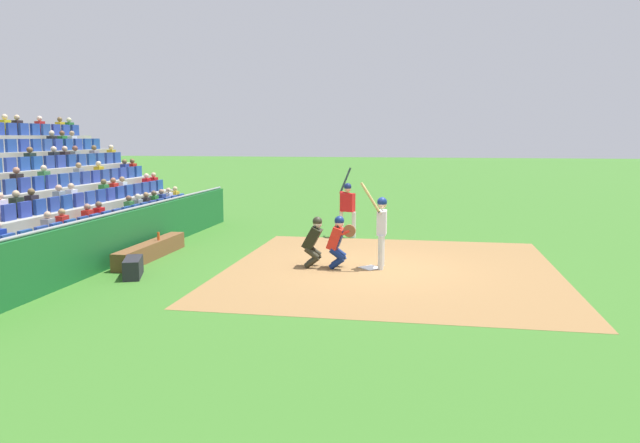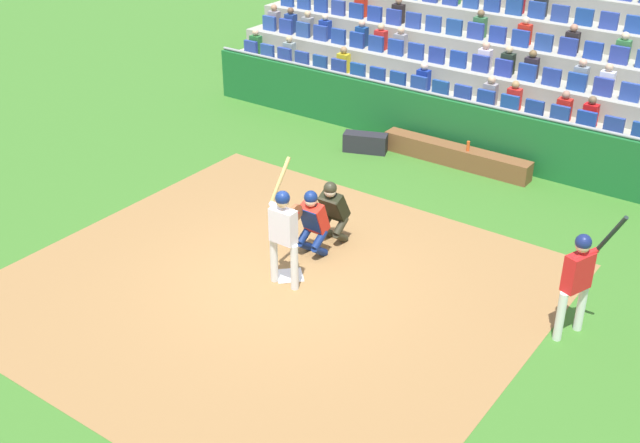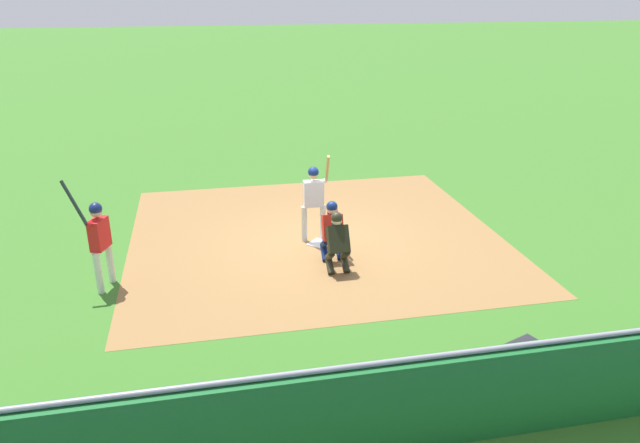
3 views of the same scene
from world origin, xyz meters
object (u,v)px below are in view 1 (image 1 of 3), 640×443
object	(u,v)px
home_plate_marker	(370,268)
equipment_duffel_bag	(133,268)
batter_at_plate	(381,224)
water_bottle_on_bench	(158,236)
on_deck_batter	(347,204)
catcher_crouching	(338,239)
dugout_bench	(151,250)
home_plate_umpire	(314,239)

from	to	relation	value
home_plate_marker	equipment_duffel_bag	world-z (taller)	equipment_duffel_bag
batter_at_plate	water_bottle_on_bench	xyz separation A→B (m)	(-0.39, -5.98, -0.53)
equipment_duffel_bag	on_deck_batter	xyz separation A→B (m)	(-6.32, 4.09, 0.86)
catcher_crouching	dugout_bench	distance (m)	5.05
home_plate_marker	home_plate_umpire	size ratio (longest dim) A/B	0.35
batter_at_plate	home_plate_umpire	bearing A→B (deg)	-84.56
equipment_duffel_bag	home_plate_umpire	bearing A→B (deg)	93.64
dugout_bench	on_deck_batter	bearing A→B (deg)	132.82
home_plate_marker	on_deck_batter	world-z (taller)	on_deck_batter
water_bottle_on_bench	batter_at_plate	bearing A→B (deg)	86.29
equipment_duffel_bag	home_plate_marker	bearing A→B (deg)	88.39
home_plate_umpire	catcher_crouching	bearing A→B (deg)	86.94
dugout_bench	on_deck_batter	size ratio (longest dim) A/B	1.57
dugout_bench	home_plate_umpire	bearing A→B (deg)	86.97
dugout_bench	on_deck_batter	xyz separation A→B (m)	(-4.30, 4.64, 0.86)
home_plate_marker	dugout_bench	world-z (taller)	dugout_bench
equipment_duffel_bag	on_deck_batter	bearing A→B (deg)	125.93
home_plate_umpire	dugout_bench	bearing A→B (deg)	-93.03
batter_at_plate	dugout_bench	size ratio (longest dim) A/B	0.61
dugout_bench	water_bottle_on_bench	xyz separation A→B (m)	(-0.31, 0.07, 0.33)
equipment_duffel_bag	on_deck_batter	size ratio (longest dim) A/B	0.45
water_bottle_on_bench	on_deck_batter	xyz separation A→B (m)	(-3.99, 4.56, 0.53)
batter_at_plate	home_plate_marker	bearing A→B (deg)	-72.81
home_plate_marker	equipment_duffel_bag	xyz separation A→B (m)	(1.87, -5.27, 0.20)
catcher_crouching	equipment_duffel_bag	distance (m)	4.83
home_plate_umpire	water_bottle_on_bench	distance (m)	4.38
home_plate_umpire	equipment_duffel_bag	world-z (taller)	home_plate_umpire
home_plate_marker	on_deck_batter	bearing A→B (deg)	-165.24
equipment_duffel_bag	dugout_bench	bearing A→B (deg)	173.94
on_deck_batter	batter_at_plate	bearing A→B (deg)	17.94
catcher_crouching	dugout_bench	bearing A→B (deg)	-93.03
home_plate_umpire	equipment_duffel_bag	bearing A→B (deg)	-65.24
home_plate_marker	water_bottle_on_bench	size ratio (longest dim) A/B	2.01
catcher_crouching	equipment_duffel_bag	bearing A→B (deg)	-68.61
batter_at_plate	dugout_bench	world-z (taller)	batter_at_plate
home_plate_marker	catcher_crouching	world-z (taller)	catcher_crouching
batter_at_plate	catcher_crouching	bearing A→B (deg)	-79.68
on_deck_batter	water_bottle_on_bench	bearing A→B (deg)	-48.85
home_plate_marker	batter_at_plate	bearing A→B (deg)	107.19
batter_at_plate	equipment_duffel_bag	world-z (taller)	batter_at_plate
catcher_crouching	water_bottle_on_bench	distance (m)	4.98
batter_at_plate	home_plate_umpire	world-z (taller)	batter_at_plate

